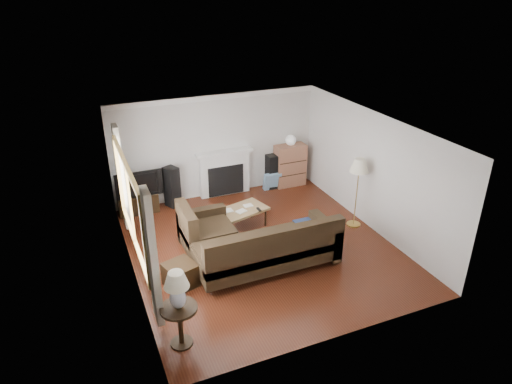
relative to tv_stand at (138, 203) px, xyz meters
name	(u,v)px	position (x,y,z in m)	size (l,w,h in m)	color
room	(262,191)	(2.00, -2.50, 1.03)	(5.10, 5.60, 2.54)	#4A1E10
window	(130,204)	(-0.45, -2.70, 1.33)	(0.12, 2.74, 1.54)	olive
curtain_near	(153,259)	(-0.40, -4.22, 1.18)	(0.10, 0.35, 2.10)	beige
curtain_far	(121,178)	(-0.40, -1.18, 1.18)	(0.10, 0.35, 2.10)	beige
fireplace	(225,173)	(2.15, 0.14, 0.35)	(1.40, 0.26, 1.15)	white
tv_stand	(138,203)	(0.00, 0.00, 0.00)	(0.88, 0.40, 0.44)	black
television	(138,182)	(0.05, 0.00, 0.52)	(1.03, 0.14, 0.60)	black
speaker_left	(172,187)	(0.81, 0.02, 0.26)	(0.27, 0.32, 0.97)	black
speaker_right	(271,172)	(3.38, 0.05, 0.22)	(0.24, 0.29, 0.88)	black
bookshelf	(290,165)	(3.89, 0.03, 0.32)	(0.79, 0.37, 1.08)	#955F45
globe_lamp	(291,140)	(3.89, 0.03, 0.99)	(0.26, 0.26, 0.26)	white
sectional_sofa	(267,245)	(1.82, -3.15, 0.24)	(2.87, 2.10, 0.93)	black
coffee_table	(240,219)	(1.87, -1.62, 0.01)	(1.17, 0.64, 0.46)	olive
footstool	(181,275)	(0.20, -3.08, -0.01)	(0.50, 0.50, 0.43)	black
floor_lamp	(357,193)	(4.22, -2.43, 0.55)	(0.40, 0.40, 1.55)	#A8863A
side_table	(180,326)	(-0.15, -4.48, 0.12)	(0.54, 0.54, 0.68)	black
table_lamp	(177,290)	(-0.15, -4.48, 0.75)	(0.36, 0.36, 0.59)	silver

